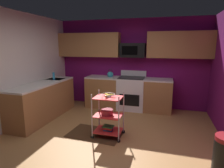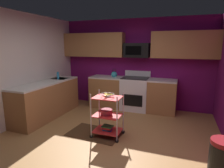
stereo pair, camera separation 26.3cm
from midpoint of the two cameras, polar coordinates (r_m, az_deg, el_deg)
name	(u,v)px [view 1 (the left image)]	position (r m, az deg, el deg)	size (l,w,h in m)	color
floor	(106,142)	(3.91, -3.85, -16.94)	(4.40, 4.80, 0.04)	#A87542
wall_back	(130,64)	(5.81, 4.21, 6.06)	(4.52, 0.06, 2.60)	#6B1156
wall_left	(6,71)	(4.74, -30.39, 3.35)	(0.06, 4.80, 2.60)	silver
counter_run	(92,96)	(5.33, -7.43, -3.64)	(3.44, 2.71, 0.92)	#9E6B3D
oven_range	(131,93)	(5.61, 4.45, -2.65)	(0.76, 0.65, 1.10)	white
upper_cabinets	(129,45)	(5.60, 3.63, 11.51)	(4.40, 0.33, 0.70)	#9E6B3D
microwave	(133,50)	(5.55, 4.87, 9.94)	(0.70, 0.39, 0.40)	black
rolling_cart	(108,115)	(3.92, -3.08, -9.24)	(0.61, 0.43, 0.91)	silver
fruit_bowl	(108,95)	(3.79, -3.15, -3.26)	(0.27, 0.27, 0.07)	silver
mixing_bowl_large	(107,112)	(3.91, -3.43, -8.31)	(0.25, 0.25, 0.11)	maroon
book_stack	(108,128)	(4.03, -3.04, -12.92)	(0.22, 0.18, 0.09)	#1E4C8C
kettle	(110,74)	(5.67, -1.85, 2.86)	(0.21, 0.18, 0.26)	teal
dish_soap_bottle	(54,76)	(5.47, -18.27, 2.23)	(0.06, 0.06, 0.20)	#2D8CBF
floor_rug	(95,134)	(4.21, -6.85, -14.44)	(1.10, 0.70, 0.01)	#472D19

